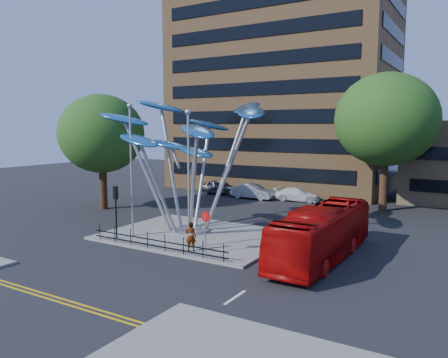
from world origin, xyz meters
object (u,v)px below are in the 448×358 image
Objects in this scene: street_lamp_right at (189,166)px; pedestrian at (191,237)px; tree_left at (101,134)px; parked_car_mid at (253,191)px; tree_right at (386,120)px; parked_car_right at (297,195)px; traffic_light_island at (116,201)px; street_lamp_left at (131,158)px; red_bus at (322,233)px; leaf_sculpture at (189,135)px; no_entry_sign_island at (206,225)px; parked_car_left at (220,187)px.

pedestrian is (0.47, -0.50, -4.08)m from street_lamp_right.
parked_car_mid is (9.10, 11.96, -6.02)m from tree_left.
tree_right is 20.64m from street_lamp_right.
parked_car_mid is 1.03× the size of parked_car_right.
parked_car_right is at bearing 77.35° from traffic_light_island.
street_lamp_left is at bearing 174.29° from street_lamp_right.
red_bus is (12.46, 1.88, -3.86)m from street_lamp_left.
leaf_sculpture reaches higher than parked_car_mid.
no_entry_sign_island is 0.23× the size of red_bus.
tree_right is at bearing 28.61° from tree_left.
no_entry_sign_island is (1.50, -0.48, -3.28)m from street_lamp_right.
red_bus is at bearing 17.68° from street_lamp_right.
leaf_sculpture is 7.36× the size of pedestrian.
parked_car_mid is at bearing 109.53° from no_entry_sign_island.
leaf_sculpture is 7.71m from no_entry_sign_island.
leaf_sculpture reaches higher than parked_car_left.
tree_left is at bearing 145.01° from parked_car_mid.
street_lamp_left is at bearing 171.39° from no_entry_sign_island.
traffic_light_island reaches higher than parked_car_mid.
street_lamp_right is at bearing -161.83° from parked_car_mid.
parked_car_right is (-8.40, 1.00, -7.38)m from tree_right.
parked_car_right is at bearing 84.16° from leaf_sculpture.
leaf_sculpture is 3.71× the size of traffic_light_island.
traffic_light_island is 0.73× the size of parked_car_mid.
leaf_sculpture is at bearing -167.23° from parked_car_mid.
street_lamp_left is 7.06m from pedestrian.
tree_left reaches higher than no_entry_sign_island.
street_lamp_right is (2.57, -3.68, -1.78)m from leaf_sculpture.
no_entry_sign_island is (-6.00, -19.48, -6.22)m from tree_right.
street_lamp_right is 1.77× the size of parked_car_mid.
tree_right is at bearing 55.95° from street_lamp_left.
street_lamp_left is at bearing -34.38° from tree_left.
parked_car_right is at bearing 96.68° from no_entry_sign_island.
parked_car_left reaches higher than parked_car_right.
tree_right is 3.54× the size of traffic_light_island.
tree_right is 0.95× the size of leaf_sculpture.
street_lamp_left is 19.02m from parked_car_mid.
pedestrian is at bearing -10.36° from street_lamp_left.
street_lamp_right is 20.18m from parked_car_mid.
no_entry_sign_island reaches higher than parked_car_left.
red_bus is 19.52m from parked_car_right.
parked_car_mid is (0.10, 19.46, -1.84)m from traffic_light_island.
parked_car_left is at bearing -86.43° from pedestrian.
parked_car_mid reaches higher than parked_car_right.
tree_right reaches higher than pedestrian.
pedestrian reaches higher than parked_car_right.
street_lamp_left is 13.18m from red_bus.
tree_left is 1.17× the size of street_lamp_left.
pedestrian is 20.55m from parked_car_right.
street_lamp_right is at bearing -154.29° from parked_car_left.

